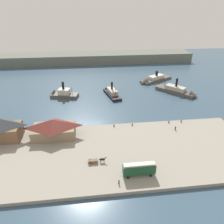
# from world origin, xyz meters

# --- Properties ---
(ground_plane) EXTENTS (320.00, 320.00, 0.00)m
(ground_plane) POSITION_xyz_m (0.00, 0.00, 0.00)
(ground_plane) COLOR #385166
(quay_promenade) EXTENTS (110.00, 36.00, 1.20)m
(quay_promenade) POSITION_xyz_m (0.00, -22.00, 0.60)
(quay_promenade) COLOR gray
(quay_promenade) RESTS_ON ground
(seawall_edge) EXTENTS (110.00, 0.80, 1.00)m
(seawall_edge) POSITION_xyz_m (0.00, -3.60, 0.50)
(seawall_edge) COLOR slate
(seawall_edge) RESTS_ON ground
(ferry_shed_west_terminal) EXTENTS (14.84, 9.18, 8.86)m
(ferry_shed_west_terminal) POSITION_xyz_m (-37.83, -9.21, 5.70)
(ferry_shed_west_terminal) COLOR brown
(ferry_shed_west_terminal) RESTS_ON quay_promenade
(ferry_shed_customs_shed) EXTENTS (16.34, 9.60, 7.35)m
(ferry_shed_customs_shed) POSITION_xyz_m (-18.11, -9.81, 4.94)
(ferry_shed_customs_shed) COLOR #847056
(ferry_shed_customs_shed) RESTS_ON quay_promenade
(street_tram) EXTENTS (9.77, 2.44, 4.38)m
(street_tram) POSITION_xyz_m (9.85, -34.04, 3.75)
(street_tram) COLOR #1E4C2D
(street_tram) RESTS_ON quay_promenade
(horse_cart) EXTENTS (6.04, 1.34, 1.87)m
(horse_cart) POSITION_xyz_m (-2.53, -27.03, 2.13)
(horse_cart) COLOR brown
(horse_cart) RESTS_ON quay_promenade
(pedestrian_walking_east) EXTENTS (0.38, 0.38, 1.55)m
(pedestrian_walking_east) POSITION_xyz_m (3.43, -36.75, 1.91)
(pedestrian_walking_east) COLOR #4C3D33
(pedestrian_walking_east) RESTS_ON quay_promenade
(pedestrian_walking_west) EXTENTS (0.42, 0.42, 1.71)m
(pedestrian_walking_west) POSITION_xyz_m (30.59, -11.06, 1.98)
(pedestrian_walking_west) COLOR #232328
(pedestrian_walking_west) RESTS_ON quay_promenade
(mooring_post_east) EXTENTS (0.44, 0.44, 0.90)m
(mooring_post_east) POSITION_xyz_m (30.05, -5.29, 1.65)
(mooring_post_east) COLOR black
(mooring_post_east) RESTS_ON quay_promenade
(mooring_post_center_east) EXTENTS (0.44, 0.44, 0.90)m
(mooring_post_center_east) POSITION_xyz_m (35.58, -5.38, 1.65)
(mooring_post_center_east) COLOR black
(mooring_post_center_east) RESTS_ON quay_promenade
(mooring_post_center_west) EXTENTS (0.44, 0.44, 0.90)m
(mooring_post_center_west) POSITION_xyz_m (13.74, -5.57, 1.65)
(mooring_post_center_west) COLOR black
(mooring_post_center_west) RESTS_ON quay_promenade
(mooring_post_west) EXTENTS (0.44, 0.44, 0.90)m
(mooring_post_west) POSITION_xyz_m (5.90, -5.48, 1.65)
(mooring_post_west) COLOR black
(mooring_post_west) RESTS_ON quay_promenade
(ferry_approaching_east) EXTENTS (9.23, 20.01, 9.85)m
(ferry_approaching_east) POSITION_xyz_m (8.84, 32.15, 1.43)
(ferry_approaching_east) COLOR black
(ferry_approaching_east) RESTS_ON ground
(ferry_departing_north) EXTENTS (21.17, 22.92, 10.73)m
(ferry_departing_north) POSITION_xyz_m (49.03, 28.18, 1.50)
(ferry_departing_north) COLOR #514C47
(ferry_departing_north) RESTS_ON ground
(ferry_approaching_west) EXTENTS (17.37, 9.44, 10.95)m
(ferry_approaching_west) POSITION_xyz_m (-19.60, 31.94, 1.66)
(ferry_approaching_west) COLOR #514C47
(ferry_approaching_west) RESTS_ON ground
(ferry_moored_west) EXTENTS (26.05, 18.31, 9.13)m
(ferry_moored_west) POSITION_xyz_m (39.44, 51.16, 1.25)
(ferry_moored_west) COLOR #514C47
(ferry_moored_west) RESTS_ON ground
(far_headland) EXTENTS (180.00, 24.00, 8.00)m
(far_headland) POSITION_xyz_m (0.00, 110.00, 4.00)
(far_headland) COLOR #60665B
(far_headland) RESTS_ON ground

